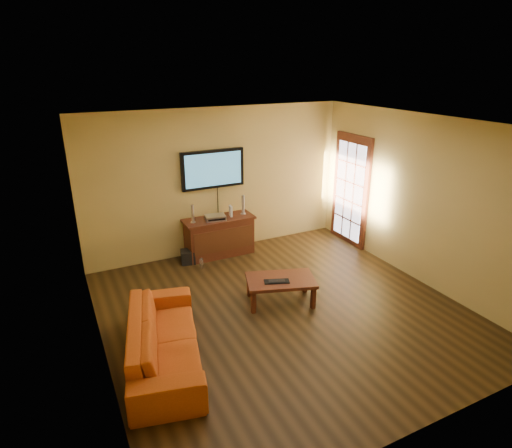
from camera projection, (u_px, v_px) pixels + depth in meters
ground_plane at (283, 310)px, 6.30m from camera, size 5.00×5.00×0.00m
room_walls at (265, 190)px, 6.22m from camera, size 5.00×5.00×5.00m
french_door at (350, 191)px, 8.37m from camera, size 0.07×1.02×2.22m
media_console at (219, 236)px, 8.00m from camera, size 1.32×0.50×0.73m
television at (213, 169)px, 7.74m from camera, size 1.19×0.08×0.70m
coffee_table at (281, 282)px, 6.40m from camera, size 1.15×0.89×0.39m
sofa at (163, 332)px, 5.12m from camera, size 1.05×2.14×0.80m
speaker_left at (193, 214)px, 7.61m from camera, size 0.09×0.09×0.33m
speaker_right at (243, 205)px, 8.03m from camera, size 0.10×0.10×0.37m
av_receiver at (215, 217)px, 7.79m from camera, size 0.40×0.32×0.08m
game_console at (231, 211)px, 7.94m from camera, size 0.07×0.15×0.20m
subwoofer at (188, 257)px, 7.74m from camera, size 0.29×0.29×0.24m
bottle at (201, 263)px, 7.55m from camera, size 0.07×0.07×0.20m
keyboard at (277, 281)px, 6.29m from camera, size 0.40×0.26×0.02m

